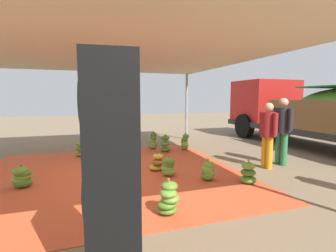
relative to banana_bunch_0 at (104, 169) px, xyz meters
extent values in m
plane|color=#7F6B51|center=(-0.32, 3.22, -0.21)|extent=(40.00, 40.00, 0.00)
cube|color=#D1512D|center=(-0.32, 0.22, -0.21)|extent=(5.28, 5.49, 0.01)
cylinder|color=#9EA0A5|center=(-4.12, 3.52, 1.09)|extent=(0.10, 0.10, 2.62)
cube|color=beige|center=(-0.32, 0.22, 2.43)|extent=(8.00, 7.00, 0.06)
cylinder|color=#4C422D|center=(-2.47, 0.41, 2.20)|extent=(0.01, 0.01, 0.41)
ellipsoid|color=#60932D|center=(-2.47, 0.41, 1.80)|extent=(0.24, 0.24, 0.36)
ellipsoid|color=#75A83D|center=(0.02, 0.00, -0.12)|extent=(0.40, 0.40, 0.18)
ellipsoid|color=#6B9E38|center=(0.00, 0.00, -0.03)|extent=(0.36, 0.36, 0.18)
ellipsoid|color=#518428|center=(-0.01, -0.02, 0.06)|extent=(0.30, 0.30, 0.18)
ellipsoid|color=#477523|center=(-0.01, 0.02, 0.14)|extent=(0.30, 0.30, 0.18)
cylinder|color=olive|center=(0.01, -0.01, 0.20)|extent=(0.04, 0.04, 0.12)
ellipsoid|color=#518428|center=(1.87, 0.76, -0.14)|extent=(0.36, 0.36, 0.13)
ellipsoid|color=#518428|center=(1.90, 0.75, -0.05)|extent=(0.29, 0.29, 0.13)
ellipsoid|color=#6B9E38|center=(1.92, 0.79, 0.03)|extent=(0.32, 0.32, 0.13)
ellipsoid|color=#6B9E38|center=(1.92, 0.76, 0.12)|extent=(0.33, 0.33, 0.13)
ellipsoid|color=#60932D|center=(1.88, 0.79, 0.20)|extent=(0.25, 0.25, 0.13)
cylinder|color=olive|center=(1.89, 0.77, 0.26)|extent=(0.04, 0.04, 0.12)
ellipsoid|color=#477523|center=(0.01, -1.47, -0.12)|extent=(0.39, 0.39, 0.17)
ellipsoid|color=#6B9E38|center=(0.01, -1.50, -0.06)|extent=(0.41, 0.41, 0.17)
ellipsoid|color=#60932D|center=(0.01, -1.47, 0.00)|extent=(0.42, 0.42, 0.17)
ellipsoid|color=#477523|center=(0.01, -1.46, 0.05)|extent=(0.40, 0.40, 0.17)
ellipsoid|color=#60932D|center=(0.04, -1.50, 0.11)|extent=(0.35, 0.35, 0.17)
cylinder|color=olive|center=(0.03, -1.48, 0.17)|extent=(0.04, 0.04, 0.12)
ellipsoid|color=#60932D|center=(-0.44, 0.59, -0.13)|extent=(0.41, 0.41, 0.15)
ellipsoid|color=#75A83D|center=(-0.44, 0.62, -0.07)|extent=(0.35, 0.35, 0.15)
ellipsoid|color=#477523|center=(-0.48, 0.61, -0.01)|extent=(0.35, 0.35, 0.15)
ellipsoid|color=#477523|center=(-0.49, 0.62, 0.06)|extent=(0.29, 0.29, 0.15)
ellipsoid|color=#75A83D|center=(-0.45, 0.60, 0.12)|extent=(0.33, 0.33, 0.15)
cylinder|color=olive|center=(-0.47, 0.62, 0.18)|extent=(0.04, 0.04, 0.12)
ellipsoid|color=#518428|center=(0.73, 1.99, -0.13)|extent=(0.30, 0.30, 0.15)
ellipsoid|color=#75A83D|center=(0.74, 2.02, -0.07)|extent=(0.35, 0.35, 0.15)
ellipsoid|color=#6B9E38|center=(0.74, 1.98, -0.01)|extent=(0.34, 0.34, 0.15)
ellipsoid|color=#75A83D|center=(0.75, 1.98, 0.06)|extent=(0.33, 0.33, 0.15)
ellipsoid|color=#60932D|center=(0.76, 2.00, 0.12)|extent=(0.31, 0.31, 0.15)
cylinder|color=olive|center=(0.74, 1.99, 0.18)|extent=(0.04, 0.04, 0.12)
ellipsoid|color=#518428|center=(1.14, 2.67, -0.13)|extent=(0.33, 0.33, 0.14)
ellipsoid|color=#477523|center=(1.12, 2.68, 0.00)|extent=(0.40, 0.40, 0.14)
ellipsoid|color=#6B9E38|center=(1.13, 2.67, 0.13)|extent=(0.28, 0.28, 0.14)
cylinder|color=olive|center=(1.15, 2.66, 0.19)|extent=(0.04, 0.04, 0.12)
ellipsoid|color=#477523|center=(-2.09, 1.99, -0.13)|extent=(0.45, 0.45, 0.16)
ellipsoid|color=#518428|center=(-2.08, 1.97, 0.05)|extent=(0.41, 0.41, 0.16)
ellipsoid|color=#477523|center=(-2.06, 1.97, 0.23)|extent=(0.30, 0.30, 0.16)
cylinder|color=olive|center=(-2.08, 1.99, 0.29)|extent=(0.04, 0.04, 0.12)
ellipsoid|color=#60932D|center=(-2.60, 1.72, -0.12)|extent=(0.25, 0.25, 0.16)
ellipsoid|color=#75A83D|center=(-2.61, 1.76, -0.02)|extent=(0.31, 0.31, 0.16)
ellipsoid|color=#6B9E38|center=(-2.61, 1.71, 0.08)|extent=(0.30, 0.30, 0.16)
ellipsoid|color=#518428|center=(-2.59, 1.74, 0.18)|extent=(0.30, 0.30, 0.16)
ellipsoid|color=#477523|center=(-2.59, 1.74, 0.28)|extent=(0.28, 0.28, 0.16)
cylinder|color=olive|center=(-2.59, 1.73, 0.34)|extent=(0.04, 0.04, 0.12)
ellipsoid|color=gold|center=(-0.27, 1.19, -0.14)|extent=(0.44, 0.44, 0.13)
ellipsoid|color=#996628|center=(-0.24, 1.23, -0.01)|extent=(0.32, 0.32, 0.13)
ellipsoid|color=gold|center=(-0.26, 1.23, 0.11)|extent=(0.34, 0.34, 0.13)
cylinder|color=olive|center=(-0.27, 1.21, 0.17)|extent=(0.04, 0.04, 0.12)
ellipsoid|color=#6B9E38|center=(-2.16, 2.65, -0.12)|extent=(0.35, 0.35, 0.16)
ellipsoid|color=#75A83D|center=(-2.12, 2.65, -0.04)|extent=(0.32, 0.32, 0.16)
ellipsoid|color=#75A83D|center=(-2.17, 2.65, 0.05)|extent=(0.28, 0.28, 0.16)
ellipsoid|color=#518428|center=(-2.13, 2.65, 0.14)|extent=(0.29, 0.29, 0.16)
ellipsoid|color=#518428|center=(-2.16, 2.70, 0.23)|extent=(0.26, 0.26, 0.16)
cylinder|color=olive|center=(-2.14, 2.67, 0.29)|extent=(0.04, 0.04, 0.12)
ellipsoid|color=#75A83D|center=(0.21, 1.34, -0.12)|extent=(0.34, 0.34, 0.18)
ellipsoid|color=#75A83D|center=(0.19, 1.31, -0.04)|extent=(0.35, 0.35, 0.18)
ellipsoid|color=#518428|center=(0.20, 1.33, 0.04)|extent=(0.32, 0.32, 0.18)
ellipsoid|color=#518428|center=(0.23, 1.34, 0.11)|extent=(0.30, 0.30, 0.18)
cylinder|color=olive|center=(0.22, 1.33, 0.17)|extent=(0.04, 0.04, 0.12)
ellipsoid|color=#518428|center=(-2.25, -0.51, -0.14)|extent=(0.35, 0.35, 0.13)
ellipsoid|color=#477523|center=(-2.23, -0.51, 0.01)|extent=(0.32, 0.32, 0.13)
ellipsoid|color=#60932D|center=(-2.24, -0.52, 0.17)|extent=(0.28, 0.28, 0.13)
cylinder|color=olive|center=(-2.25, -0.51, 0.23)|extent=(0.04, 0.04, 0.12)
cube|color=#2D2D2D|center=(-1.38, 7.11, 0.39)|extent=(6.94, 2.46, 0.20)
cube|color=red|center=(-3.87, 7.09, 1.34)|extent=(1.96, 2.23, 1.70)
cube|color=#232D38|center=(-4.85, 7.08, 1.68)|extent=(0.04, 1.92, 0.75)
cube|color=brown|center=(-0.05, 5.96, 0.94)|extent=(4.29, 0.12, 0.90)
cylinder|color=black|center=(-3.72, 5.99, 0.29)|extent=(1.00, 0.29, 1.00)
cylinder|color=black|center=(-3.74, 8.19, 0.29)|extent=(1.00, 0.29, 1.00)
cylinder|color=orange|center=(0.27, 3.75, 0.17)|extent=(0.14, 0.14, 0.76)
cylinder|color=orange|center=(0.44, 3.75, 0.17)|extent=(0.14, 0.14, 0.76)
cylinder|color=maroon|center=(0.36, 3.75, 0.83)|extent=(0.35, 0.35, 0.57)
cylinder|color=maroon|center=(0.13, 3.75, 0.86)|extent=(0.11, 0.11, 0.51)
cylinder|color=maroon|center=(0.59, 3.75, 0.86)|extent=(0.11, 0.11, 0.51)
sphere|color=tan|center=(0.36, 3.75, 1.24)|extent=(0.21, 0.21, 0.21)
cylinder|color=#337A4C|center=(0.12, 4.30, 0.19)|extent=(0.15, 0.15, 0.81)
cylinder|color=#337A4C|center=(0.30, 4.30, 0.19)|extent=(0.15, 0.15, 0.81)
cylinder|color=#26262D|center=(0.21, 4.30, 0.91)|extent=(0.37, 0.37, 0.61)
cylinder|color=#26262D|center=(-0.04, 4.30, 0.94)|extent=(0.12, 0.12, 0.54)
cylinder|color=#26262D|center=(0.45, 4.30, 0.94)|extent=(0.12, 0.12, 0.54)
sphere|color=tan|center=(0.21, 4.30, 1.34)|extent=(0.22, 0.22, 0.22)
cube|color=black|center=(3.16, -0.12, 0.71)|extent=(0.63, 0.45, 0.69)
cylinder|color=#383838|center=(3.16, -0.32, 0.71)|extent=(0.38, 0.05, 0.38)
cube|color=black|center=(3.16, -0.12, 1.43)|extent=(0.63, 0.45, 0.73)
cylinder|color=#383838|center=(3.16, -0.32, 1.43)|extent=(0.38, 0.05, 0.38)
camera|label=1|loc=(5.13, -0.29, 1.45)|focal=26.57mm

